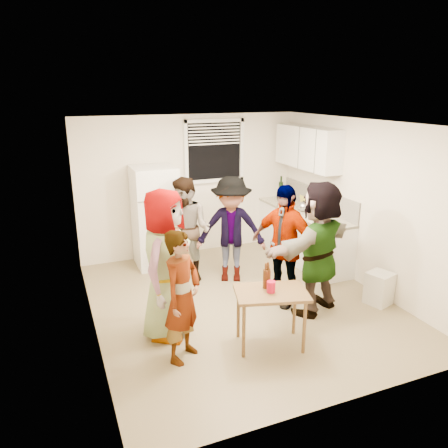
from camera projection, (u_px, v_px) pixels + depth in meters
name	position (u px, v px, depth m)	size (l,w,h in m)	color
room	(241.00, 303.00, 6.20)	(4.00, 4.50, 2.50)	#EFE5D0
window	(214.00, 151.00, 7.77)	(1.12, 0.10, 1.06)	white
refrigerator	(155.00, 217.00, 7.34)	(0.70, 0.70, 1.70)	white
counter_lower	(302.00, 236.00, 7.70)	(0.60, 2.20, 0.86)	white
countertop	(304.00, 211.00, 7.57)	(0.64, 2.22, 0.04)	#BBB498
backsplash	(318.00, 199.00, 7.61)	(0.03, 2.20, 0.36)	#B1ABA1
upper_cabinets	(307.00, 147.00, 7.48)	(0.34, 1.60, 0.70)	white
kettle	(303.00, 211.00, 7.49)	(0.24, 0.20, 0.20)	silver
paper_towel	(311.00, 214.00, 7.33)	(0.13, 0.13, 0.27)	white
wine_bottle	(280.00, 198.00, 8.39)	(0.08, 0.08, 0.32)	black
beer_bottle_counter	(321.00, 221.00, 6.94)	(0.06, 0.06, 0.23)	#47230C
blue_cup	(317.00, 221.00, 6.92)	(0.09, 0.09, 0.13)	#221FB9
picture_frame	(303.00, 200.00, 7.96)	(0.02, 0.18, 0.15)	#F8E548
trash_bin	(379.00, 287.00, 6.13)	(0.31, 0.31, 0.46)	silver
serving_table	(269.00, 344.00, 5.20)	(0.82, 0.55, 0.69)	brown
beer_bottle_table	(268.00, 287.00, 5.09)	(0.05, 0.05, 0.21)	#47230C
red_cup	(271.00, 292.00, 4.97)	(0.10, 0.10, 0.13)	#B60B28
guest_grey	(168.00, 333.00, 5.43)	(0.90, 1.84, 0.59)	#989898
guest_stripe	(184.00, 357.00, 4.96)	(0.55, 1.51, 0.36)	#141933
guest_back_left	(188.00, 279.00, 7.00)	(0.80, 1.64, 0.62)	#513B25
guest_back_right	(231.00, 279.00, 6.98)	(1.07, 1.66, 0.62)	#44444A
guest_black	(281.00, 301.00, 6.25)	(1.00, 1.71, 0.42)	black
guest_orange	(314.00, 309.00, 6.02)	(1.68, 1.81, 0.53)	#DB8A51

